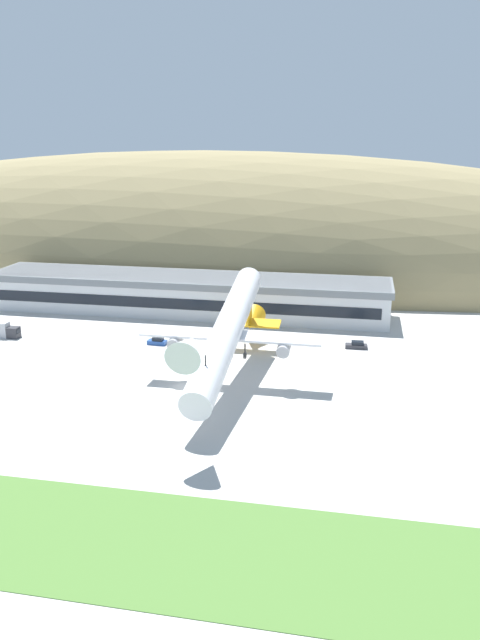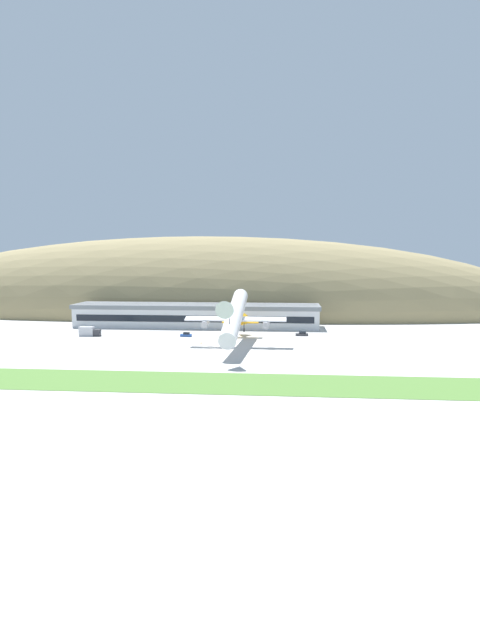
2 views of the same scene
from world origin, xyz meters
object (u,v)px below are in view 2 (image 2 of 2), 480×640
Objects in this scene: terminal_building at (196,314)px; service_car_1 at (302,334)px; fuel_truck at (89,332)px; service_car_0 at (186,335)px; cargo_airplane at (235,316)px; traffic_cone_0 at (201,343)px.

terminal_building is 21.84× the size of service_car_1.
service_car_0 is at bearing 3.06° from fuel_truck.
service_car_0 reaches higher than service_car_1.
cargo_airplane reaches higher than terminal_building.
terminal_building is 44.27m from fuel_truck.
service_car_0 is at bearing -172.39° from service_car_1.
cargo_airplane is at bearing -24.44° from traffic_cone_0.
terminal_building is 49.55m from cargo_airplane.
traffic_cone_0 is (-11.84, 5.38, -9.61)m from cargo_airplane.
service_car_0 is 0.88× the size of service_car_1.
traffic_cone_0 is at bearing -60.77° from service_car_0.
cargo_airplane reaches higher than traffic_cone_0.
service_car_1 is 7.89× the size of traffic_cone_0.
service_car_1 is 38.90m from traffic_cone_0.
cargo_airplane is 28.84m from service_car_0.
cargo_airplane is at bearing -44.39° from service_car_0.
terminal_building is 12.88× the size of fuel_truck.
service_car_1 is (42.24, -20.31, -4.62)m from terminal_building.
cargo_airplane is (20.30, -44.96, 4.63)m from terminal_building.
cargo_airplane is 57.87m from fuel_truck.
cargo_airplane is 12.15× the size of service_car_1.
terminal_building is at bearing 91.71° from service_car_0.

